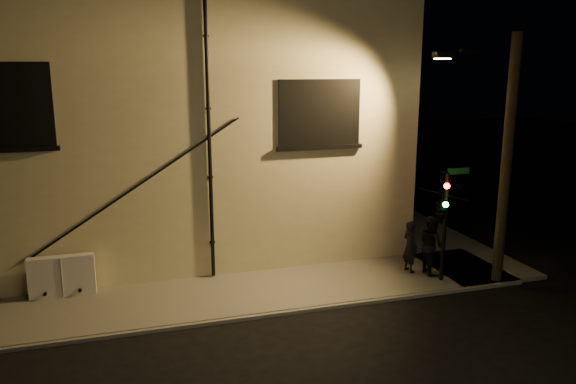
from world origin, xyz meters
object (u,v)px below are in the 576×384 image
object	(u,v)px
pedestrian_a	(410,246)
streetlamp_pole	(503,156)
pedestrian_b	(432,245)
traffic_signal	(442,208)
utility_cabinet	(62,276)

from	to	relation	value
pedestrian_a	streetlamp_pole	bearing A→B (deg)	-133.60
pedestrian_a	pedestrian_b	xyz separation A→B (m)	(0.55, -0.33, 0.10)
traffic_signal	streetlamp_pole	xyz separation A→B (m)	(1.70, -0.30, 1.47)
pedestrian_b	traffic_signal	distance (m)	1.55
utility_cabinet	pedestrian_a	world-z (taller)	pedestrian_a
utility_cabinet	pedestrian_b	size ratio (longest dim) A/B	0.96
utility_cabinet	pedestrian_b	world-z (taller)	pedestrian_b
utility_cabinet	pedestrian_a	bearing A→B (deg)	-6.24
utility_cabinet	streetlamp_pole	xyz separation A→B (m)	(12.25, -2.46, 3.17)
traffic_signal	streetlamp_pole	size ratio (longest dim) A/B	0.46
pedestrian_a	utility_cabinet	bearing A→B (deg)	73.16
utility_cabinet	pedestrian_a	size ratio (longest dim) A/B	1.09
traffic_signal	pedestrian_b	bearing A→B (deg)	75.86
pedestrian_a	pedestrian_b	bearing A→B (deg)	-131.90
pedestrian_b	streetlamp_pole	bearing A→B (deg)	-119.92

